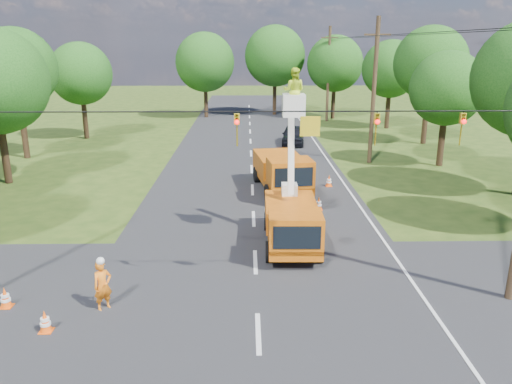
{
  "coord_description": "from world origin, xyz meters",
  "views": [
    {
      "loc": [
        -0.3,
        -12.88,
        8.25
      ],
      "look_at": [
        0.04,
        6.0,
        2.6
      ],
      "focal_mm": 35.0,
      "sensor_mm": 36.0,
      "label": 1
    }
  ],
  "objects_px": {
    "ground_worker": "(103,286)",
    "traffic_cone_4": "(45,322)",
    "distant_car": "(293,135)",
    "tree_far_a": "(205,62)",
    "pole_right_far": "(328,74)",
    "tree_right_d": "(431,63)",
    "tree_left_f": "(81,74)",
    "tree_far_c": "(335,64)",
    "tree_far_b": "(275,56)",
    "second_truck": "(282,171)",
    "traffic_cone_5": "(5,298)",
    "tree_left_e": "(16,69)",
    "traffic_cone_2": "(291,240)",
    "tree_right_e": "(391,69)",
    "traffic_cone_7": "(329,181)",
    "bucket_truck": "(292,210)",
    "tree_right_c": "(447,89)",
    "pole_right_mid": "(374,90)",
    "traffic_cone_3": "(319,204)"
  },
  "relations": [
    {
      "from": "traffic_cone_2",
      "to": "tree_right_c",
      "type": "bearing_deg",
      "value": 51.16
    },
    {
      "from": "pole_right_mid",
      "to": "tree_far_c",
      "type": "xyz_separation_m",
      "value": [
        1.0,
        22.0,
        0.96
      ]
    },
    {
      "from": "bucket_truck",
      "to": "tree_left_f",
      "type": "xyz_separation_m",
      "value": [
        -16.36,
        25.32,
        4.09
      ]
    },
    {
      "from": "tree_left_f",
      "to": "tree_left_e",
      "type": "bearing_deg",
      "value": -104.04
    },
    {
      "from": "ground_worker",
      "to": "traffic_cone_4",
      "type": "distance_m",
      "value": 1.97
    },
    {
      "from": "distant_car",
      "to": "tree_right_d",
      "type": "height_order",
      "value": "tree_right_d"
    },
    {
      "from": "tree_right_d",
      "to": "tree_left_e",
      "type": "bearing_deg",
      "value": -171.01
    },
    {
      "from": "traffic_cone_3",
      "to": "tree_far_b",
      "type": "bearing_deg",
      "value": 90.58
    },
    {
      "from": "ground_worker",
      "to": "tree_far_b",
      "type": "relative_size",
      "value": 0.16
    },
    {
      "from": "traffic_cone_7",
      "to": "traffic_cone_4",
      "type": "bearing_deg",
      "value": -125.09
    },
    {
      "from": "tree_right_c",
      "to": "tree_right_d",
      "type": "relative_size",
      "value": 0.81
    },
    {
      "from": "tree_left_e",
      "to": "tree_right_d",
      "type": "relative_size",
      "value": 0.97
    },
    {
      "from": "tree_left_f",
      "to": "pole_right_far",
      "type": "bearing_deg",
      "value": 23.23
    },
    {
      "from": "traffic_cone_4",
      "to": "tree_right_c",
      "type": "relative_size",
      "value": 0.09
    },
    {
      "from": "traffic_cone_2",
      "to": "tree_far_a",
      "type": "xyz_separation_m",
      "value": [
        -6.52,
        38.51,
        5.83
      ]
    },
    {
      "from": "traffic_cone_5",
      "to": "traffic_cone_4",
      "type": "bearing_deg",
      "value": -38.5
    },
    {
      "from": "distant_car",
      "to": "tree_right_d",
      "type": "distance_m",
      "value": 12.65
    },
    {
      "from": "traffic_cone_5",
      "to": "tree_far_b",
      "type": "height_order",
      "value": "tree_far_b"
    },
    {
      "from": "traffic_cone_2",
      "to": "tree_far_a",
      "type": "bearing_deg",
      "value": 99.6
    },
    {
      "from": "distant_car",
      "to": "traffic_cone_4",
      "type": "bearing_deg",
      "value": -102.73
    },
    {
      "from": "tree_far_b",
      "to": "traffic_cone_4",
      "type": "bearing_deg",
      "value": -101.25
    },
    {
      "from": "tree_right_c",
      "to": "tree_far_a",
      "type": "relative_size",
      "value": 0.82
    },
    {
      "from": "tree_left_e",
      "to": "tree_right_d",
      "type": "height_order",
      "value": "tree_right_d"
    },
    {
      "from": "tree_far_c",
      "to": "tree_far_b",
      "type": "bearing_deg",
      "value": 155.22
    },
    {
      "from": "bucket_truck",
      "to": "traffic_cone_4",
      "type": "relative_size",
      "value": 10.34
    },
    {
      "from": "tree_left_e",
      "to": "pole_right_far",
      "type": "bearing_deg",
      "value": 35.43
    },
    {
      "from": "traffic_cone_2",
      "to": "tree_far_a",
      "type": "height_order",
      "value": "tree_far_a"
    },
    {
      "from": "tree_far_a",
      "to": "tree_far_c",
      "type": "distance_m",
      "value": 14.53
    },
    {
      "from": "pole_right_far",
      "to": "tree_right_c",
      "type": "xyz_separation_m",
      "value": [
        4.7,
        -21.0,
        0.21
      ]
    },
    {
      "from": "traffic_cone_4",
      "to": "tree_left_e",
      "type": "xyz_separation_m",
      "value": [
        -10.5,
        23.77,
        6.13
      ]
    },
    {
      "from": "second_truck",
      "to": "traffic_cone_5",
      "type": "relative_size",
      "value": 9.27
    },
    {
      "from": "distant_car",
      "to": "tree_far_a",
      "type": "relative_size",
      "value": 0.47
    },
    {
      "from": "traffic_cone_2",
      "to": "tree_left_f",
      "type": "bearing_deg",
      "value": 122.6
    },
    {
      "from": "traffic_cone_3",
      "to": "tree_right_d",
      "type": "distance_m",
      "value": 21.96
    },
    {
      "from": "tree_left_f",
      "to": "tree_right_d",
      "type": "relative_size",
      "value": 0.87
    },
    {
      "from": "ground_worker",
      "to": "tree_left_f",
      "type": "bearing_deg",
      "value": 67.82
    },
    {
      "from": "traffic_cone_2",
      "to": "traffic_cone_5",
      "type": "bearing_deg",
      "value": -153.64
    },
    {
      "from": "traffic_cone_2",
      "to": "tree_left_e",
      "type": "distance_m",
      "value": 26.07
    },
    {
      "from": "ground_worker",
      "to": "second_truck",
      "type": "bearing_deg",
      "value": 23.12
    },
    {
      "from": "bucket_truck",
      "to": "second_truck",
      "type": "bearing_deg",
      "value": 90.05
    },
    {
      "from": "tree_right_d",
      "to": "tree_far_b",
      "type": "xyz_separation_m",
      "value": [
        -11.8,
        18.0,
        0.13
      ]
    },
    {
      "from": "second_truck",
      "to": "traffic_cone_7",
      "type": "height_order",
      "value": "second_truck"
    },
    {
      "from": "pole_right_far",
      "to": "tree_right_d",
      "type": "xyz_separation_m",
      "value": [
        6.3,
        -13.0,
        1.57
      ]
    },
    {
      "from": "traffic_cone_3",
      "to": "tree_far_a",
      "type": "bearing_deg",
      "value": 103.95
    },
    {
      "from": "tree_far_a",
      "to": "tree_far_b",
      "type": "xyz_separation_m",
      "value": [
        8.0,
        2.0,
        0.62
      ]
    },
    {
      "from": "ground_worker",
      "to": "traffic_cone_5",
      "type": "height_order",
      "value": "ground_worker"
    },
    {
      "from": "second_truck",
      "to": "pole_right_far",
      "type": "bearing_deg",
      "value": 68.09
    },
    {
      "from": "distant_car",
      "to": "tree_far_c",
      "type": "xyz_separation_m",
      "value": [
        5.88,
        15.03,
        5.3
      ]
    },
    {
      "from": "tree_far_c",
      "to": "pole_right_mid",
      "type": "bearing_deg",
      "value": -92.6
    },
    {
      "from": "pole_right_far",
      "to": "tree_right_e",
      "type": "height_order",
      "value": "pole_right_far"
    }
  ]
}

